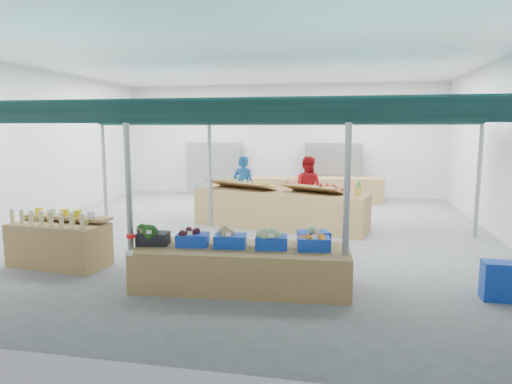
{
  "coord_description": "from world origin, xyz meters",
  "views": [
    {
      "loc": [
        2.49,
        -10.83,
        2.55
      ],
      "look_at": [
        0.64,
        -1.6,
        1.23
      ],
      "focal_mm": 32.0,
      "sensor_mm": 36.0,
      "label": 1
    }
  ],
  "objects_px": {
    "veg_counter": "(242,267)",
    "vendor_left": "(244,187)",
    "fruit_counter": "(280,209)",
    "vendor_right": "(307,188)",
    "bottle_shelf": "(61,242)",
    "crate_stack": "(499,281)"
  },
  "relations": [
    {
      "from": "veg_counter",
      "to": "vendor_left",
      "type": "relative_size",
      "value": 1.9
    },
    {
      "from": "veg_counter",
      "to": "vendor_right",
      "type": "bearing_deg",
      "value": 80.56
    },
    {
      "from": "fruit_counter",
      "to": "vendor_left",
      "type": "height_order",
      "value": "vendor_left"
    },
    {
      "from": "veg_counter",
      "to": "vendor_right",
      "type": "relative_size",
      "value": 1.9
    },
    {
      "from": "vendor_left",
      "to": "bottle_shelf",
      "type": "bearing_deg",
      "value": 78.3
    },
    {
      "from": "bottle_shelf",
      "to": "vendor_right",
      "type": "bearing_deg",
      "value": 57.4
    },
    {
      "from": "veg_counter",
      "to": "vendor_left",
      "type": "distance_m",
      "value": 5.83
    },
    {
      "from": "crate_stack",
      "to": "fruit_counter",
      "type": "bearing_deg",
      "value": 132.34
    },
    {
      "from": "vendor_left",
      "to": "vendor_right",
      "type": "bearing_deg",
      "value": -167.19
    },
    {
      "from": "vendor_right",
      "to": "bottle_shelf",
      "type": "bearing_deg",
      "value": 63.94
    },
    {
      "from": "bottle_shelf",
      "to": "vendor_left",
      "type": "bearing_deg",
      "value": 71.76
    },
    {
      "from": "fruit_counter",
      "to": "crate_stack",
      "type": "distance_m",
      "value": 5.87
    },
    {
      "from": "vendor_left",
      "to": "vendor_right",
      "type": "xyz_separation_m",
      "value": [
        1.8,
        0.0,
        0.0
      ]
    },
    {
      "from": "veg_counter",
      "to": "vendor_left",
      "type": "height_order",
      "value": "vendor_left"
    },
    {
      "from": "crate_stack",
      "to": "vendor_right",
      "type": "xyz_separation_m",
      "value": [
        -3.35,
        5.43,
        0.61
      ]
    },
    {
      "from": "crate_stack",
      "to": "vendor_right",
      "type": "distance_m",
      "value": 6.41
    },
    {
      "from": "vendor_right",
      "to": "crate_stack",
      "type": "bearing_deg",
      "value": 134.46
    },
    {
      "from": "veg_counter",
      "to": "vendor_left",
      "type": "xyz_separation_m",
      "value": [
        -1.26,
        5.67,
        0.56
      ]
    },
    {
      "from": "bottle_shelf",
      "to": "vendor_left",
      "type": "height_order",
      "value": "vendor_left"
    },
    {
      "from": "bottle_shelf",
      "to": "veg_counter",
      "type": "height_order",
      "value": "bottle_shelf"
    },
    {
      "from": "veg_counter",
      "to": "fruit_counter",
      "type": "bearing_deg",
      "value": 86.75
    },
    {
      "from": "bottle_shelf",
      "to": "crate_stack",
      "type": "distance_m",
      "value": 7.5
    }
  ]
}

